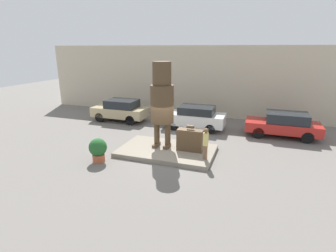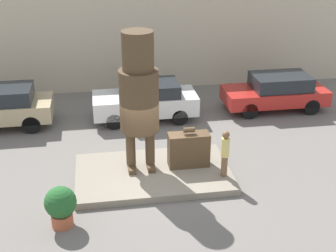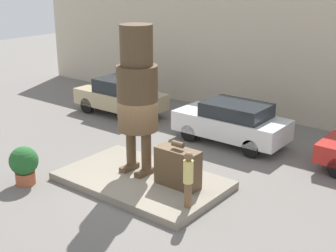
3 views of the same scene
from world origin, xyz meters
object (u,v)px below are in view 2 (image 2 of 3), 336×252
at_px(giant_suitcase, 189,149).
at_px(planter_pot, 61,205).
at_px(tourist, 225,152).
at_px(parked_car_red, 276,91).
at_px(statue_figure, 139,92).
at_px(parked_car_white, 146,100).
at_px(parked_car_tan, 0,106).

height_order(giant_suitcase, planter_pot, giant_suitcase).
height_order(tourist, planter_pot, tourist).
relative_size(parked_car_red, planter_pot, 3.69).
height_order(statue_figure, planter_pot, statue_figure).
bearing_deg(statue_figure, parked_car_white, 81.07).
height_order(statue_figure, tourist, statue_figure).
bearing_deg(parked_car_red, giant_suitcase, 44.33).
xyz_separation_m(tourist, planter_pot, (-4.96, -1.52, -0.42)).
bearing_deg(giant_suitcase, parked_car_white, 100.95).
bearing_deg(tourist, parked_car_white, 109.01).
bearing_deg(parked_car_red, parked_car_tan, 0.05).
relative_size(giant_suitcase, parked_car_tan, 0.33).
distance_m(statue_figure, parked_car_red, 8.09).
height_order(statue_figure, parked_car_tan, statue_figure).
height_order(tourist, parked_car_tan, tourist).
distance_m(parked_car_white, parked_car_red, 5.66).
bearing_deg(parked_car_white, giant_suitcase, 100.95).
xyz_separation_m(giant_suitcase, parked_car_red, (4.78, 4.67, 0.02)).
bearing_deg(parked_car_tan, giant_suitcase, 144.93).
xyz_separation_m(parked_car_tan, planter_pot, (2.65, -7.03, -0.21)).
distance_m(tourist, parked_car_tan, 9.40).
bearing_deg(planter_pot, statue_figure, 45.36).
relative_size(parked_car_white, parked_car_red, 0.96).
bearing_deg(parked_car_tan, parked_car_white, 178.44).
bearing_deg(parked_car_red, parked_car_white, 1.70).
relative_size(tourist, parked_car_tan, 0.38).
height_order(parked_car_red, planter_pot, parked_car_red).
xyz_separation_m(parked_car_tan, parked_car_white, (5.77, -0.16, -0.03)).
distance_m(tourist, planter_pot, 5.20).
bearing_deg(tourist, planter_pot, -162.97).
bearing_deg(planter_pot, parked_car_tan, 110.68).
height_order(parked_car_tan, planter_pot, parked_car_tan).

